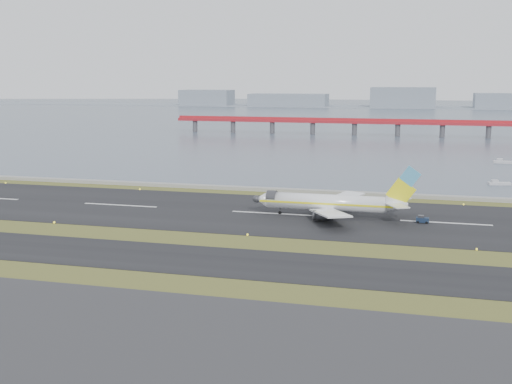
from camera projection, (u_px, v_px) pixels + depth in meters
ground at (237, 245)px, 125.28m from camera, size 1000.00×1000.00×0.00m
apron_strip at (101, 364)px, 72.90m from camera, size 1000.00×50.00×0.10m
taxiway_strip at (218, 261)px, 113.85m from camera, size 1000.00×18.00×0.10m
runway_strip at (272, 214)px, 153.84m from camera, size 1000.00×45.00×0.10m
seawall at (297, 191)px, 182.33m from camera, size 1000.00×2.50×1.00m
bay_water at (385, 115)px, 563.30m from camera, size 1400.00×800.00×1.30m
red_pier at (398, 123)px, 357.06m from camera, size 260.00×5.00×10.20m
far_shoreline at (406, 102)px, 711.18m from camera, size 1400.00×80.00×60.50m
airliner at (332, 203)px, 149.38m from camera, size 38.52×32.89×12.80m
pushback_tug at (422, 219)px, 143.75m from camera, size 2.84×1.75×1.78m
workboat_near at (499, 183)px, 195.36m from camera, size 6.82×3.25×1.59m
workboat_far at (503, 162)px, 244.61m from camera, size 7.83×3.21×1.85m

